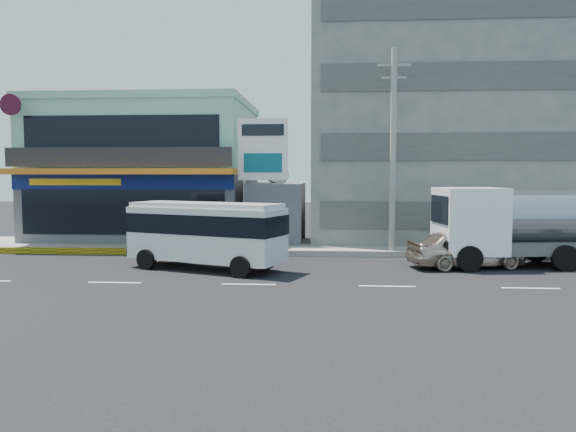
% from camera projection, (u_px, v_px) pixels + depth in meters
% --- Properties ---
extents(ground, '(120.00, 120.00, 0.00)m').
position_uv_depth(ground, '(249.00, 284.00, 20.40)').
color(ground, black).
rests_on(ground, ground).
extents(sidewalk, '(70.00, 5.00, 0.30)m').
position_uv_depth(sidewalk, '(368.00, 248.00, 29.50)').
color(sidewalk, gray).
rests_on(sidewalk, ground).
extents(shop_building, '(12.40, 11.70, 8.00)m').
position_uv_depth(shop_building, '(151.00, 174.00, 34.53)').
color(shop_building, '#4E4D53').
rests_on(shop_building, ground).
extents(concrete_building, '(16.00, 12.00, 14.00)m').
position_uv_depth(concrete_building, '(445.00, 125.00, 34.12)').
color(concrete_building, gray).
rests_on(concrete_building, ground).
extents(gap_structure, '(3.00, 6.00, 3.50)m').
position_uv_depth(gap_structure, '(277.00, 214.00, 32.21)').
color(gap_structure, '#4E4D53').
rests_on(gap_structure, ground).
extents(satellite_dish, '(1.50, 1.50, 0.15)m').
position_uv_depth(satellite_dish, '(276.00, 182.00, 31.08)').
color(satellite_dish, slate).
rests_on(satellite_dish, gap_structure).
extents(billboard, '(2.60, 0.18, 6.90)m').
position_uv_depth(billboard, '(263.00, 157.00, 29.23)').
color(billboard, gray).
rests_on(billboard, ground).
extents(utility_pole_near, '(1.60, 0.30, 10.00)m').
position_uv_depth(utility_pole_near, '(393.00, 150.00, 26.97)').
color(utility_pole_near, '#999993').
rests_on(utility_pole_near, ground).
extents(minibus, '(7.05, 4.44, 2.81)m').
position_uv_depth(minibus, '(206.00, 230.00, 23.48)').
color(minibus, silver).
rests_on(minibus, ground).
extents(sedan, '(5.23, 3.00, 1.67)m').
position_uv_depth(sedan, '(466.00, 248.00, 23.99)').
color(sedan, '#C0AC92').
rests_on(sedan, ground).
extents(tanker_truck, '(8.92, 3.63, 3.43)m').
position_uv_depth(tanker_truck, '(530.00, 224.00, 24.29)').
color(tanker_truck, white).
rests_on(tanker_truck, ground).
extents(motorcycle_rider, '(1.97, 1.19, 2.39)m').
position_uv_depth(motorcycle_rider, '(150.00, 241.00, 27.23)').
color(motorcycle_rider, maroon).
rests_on(motorcycle_rider, ground).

